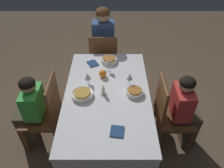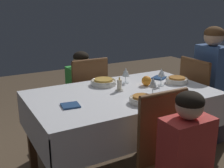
{
  "view_description": "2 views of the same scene",
  "coord_description": "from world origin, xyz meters",
  "views": [
    {
      "loc": [
        1.64,
        0.05,
        2.31
      ],
      "look_at": [
        -0.03,
        0.05,
        0.87
      ],
      "focal_mm": 35.0,
      "sensor_mm": 36.0,
      "label": 1
    },
    {
      "loc": [
        1.12,
        1.85,
        1.49
      ],
      "look_at": [
        0.06,
        -0.06,
        0.83
      ],
      "focal_mm": 45.0,
      "sensor_mm": 36.0,
      "label": 2
    }
  ],
  "objects": [
    {
      "name": "wine_glass_north",
      "position": [
        -0.13,
        0.23,
        0.88
      ],
      "size": [
        0.06,
        0.06,
        0.16
      ],
      "color": "white",
      "rests_on": "dining_table"
    },
    {
      "name": "dining_table",
      "position": [
        0.0,
        0.0,
        0.67
      ],
      "size": [
        1.49,
        0.88,
        0.77
      ],
      "color": "silver",
      "rests_on": "ground_plane"
    },
    {
      "name": "bowl_south",
      "position": [
        0.04,
        -0.25,
        0.79
      ],
      "size": [
        0.23,
        0.23,
        0.06
      ],
      "color": "silver",
      "rests_on": "dining_table"
    },
    {
      "name": "bowl_west",
      "position": [
        -0.57,
        0.02,
        0.79
      ],
      "size": [
        0.2,
        0.2,
        0.06
      ],
      "color": "silver",
      "rests_on": "dining_table"
    },
    {
      "name": "napkin_spare_side",
      "position": [
        0.48,
        0.09,
        0.77
      ],
      "size": [
        0.14,
        0.13,
        0.01
      ],
      "rotation": [
        0.0,
        0.0,
        -0.13
      ],
      "color": "navy",
      "rests_on": "dining_table"
    },
    {
      "name": "wine_glass_south",
      "position": [
        -0.17,
        -0.21,
        0.86
      ],
      "size": [
        0.07,
        0.07,
        0.14
      ],
      "color": "white",
      "rests_on": "dining_table"
    },
    {
      "name": "chair_west",
      "position": [
        -0.98,
        -0.07,
        0.51
      ],
      "size": [
        0.41,
        0.41,
        0.94
      ],
      "rotation": [
        0.0,
        0.0,
        -1.57
      ],
      "color": "brown",
      "rests_on": "ground_plane"
    },
    {
      "name": "chair_south",
      "position": [
        0.02,
        -0.68,
        0.51
      ],
      "size": [
        0.41,
        0.41,
        0.94
      ],
      "color": "brown",
      "rests_on": "ground_plane"
    },
    {
      "name": "person_adult_denim",
      "position": [
        -1.13,
        -0.07,
        0.7
      ],
      "size": [
        0.34,
        0.3,
        1.24
      ],
      "rotation": [
        0.0,
        0.0,
        -1.57
      ],
      "color": "#383342",
      "rests_on": "ground_plane"
    },
    {
      "name": "napkin_red_folded",
      "position": [
        -0.53,
        -0.18,
        0.77
      ],
      "size": [
        0.17,
        0.16,
        0.01
      ],
      "rotation": [
        0.0,
        0.0,
        0.49
      ],
      "color": "navy",
      "rests_on": "dining_table"
    },
    {
      "name": "orange_fruit",
      "position": [
        -0.28,
        -0.05,
        0.81
      ],
      "size": [
        0.09,
        0.09,
        0.09
      ],
      "primitive_type": "sphere",
      "color": "orange",
      "rests_on": "dining_table"
    },
    {
      "name": "candle_centerpiece",
      "position": [
        0.0,
        -0.04,
        0.81
      ],
      "size": [
        0.07,
        0.07,
        0.12
      ],
      "color": "beige",
      "rests_on": "dining_table"
    },
    {
      "name": "person_child_green",
      "position": [
        0.02,
        -0.85,
        0.54
      ],
      "size": [
        0.3,
        0.33,
        0.98
      ],
      "color": "#4C4233",
      "rests_on": "ground_plane"
    },
    {
      "name": "wine_glass_west",
      "position": [
        -0.4,
        0.01,
        0.88
      ],
      "size": [
        0.06,
        0.06,
        0.15
      ],
      "color": "white",
      "rests_on": "dining_table"
    },
    {
      "name": "chair_north",
      "position": [
        0.03,
        0.68,
        0.51
      ],
      "size": [
        0.41,
        0.41,
        0.94
      ],
      "rotation": [
        0.0,
        0.0,
        3.14
      ],
      "color": "brown",
      "rests_on": "ground_plane"
    },
    {
      "name": "bowl_north",
      "position": [
        0.0,
        0.28,
        0.79
      ],
      "size": [
        0.19,
        0.19,
        0.06
      ],
      "color": "silver",
      "rests_on": "dining_table"
    }
  ]
}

